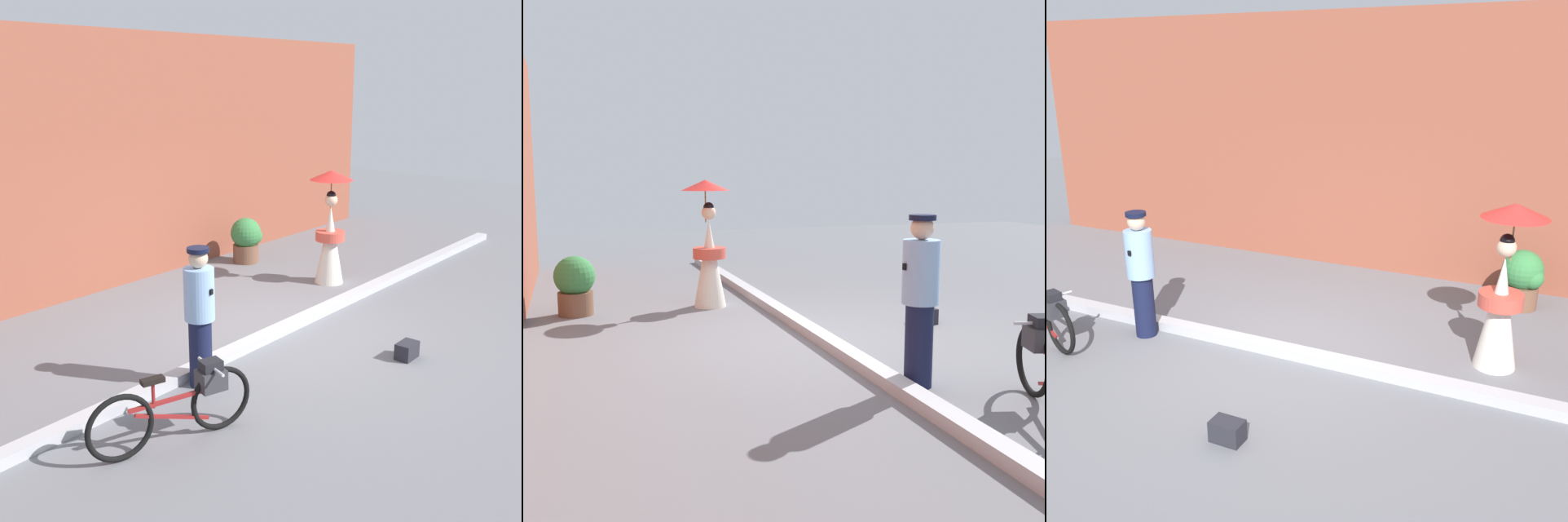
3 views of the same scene
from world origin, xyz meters
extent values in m
plane|color=slate|center=(0.00, 0.00, 0.00)|extent=(30.00, 30.00, 0.00)
cube|color=brown|center=(0.00, 3.59, 2.05)|extent=(14.00, 0.40, 4.10)
cube|color=#B2B2B7|center=(0.00, 0.00, 0.06)|extent=(14.00, 0.20, 0.12)
torus|color=black|center=(-2.43, -1.09, 0.33)|extent=(0.65, 0.25, 0.66)
cylinder|color=silver|center=(-2.53, -1.06, 0.70)|extent=(0.17, 0.47, 0.03)
cube|color=#333338|center=(-2.53, -1.06, 0.56)|extent=(0.31, 0.29, 0.20)
cube|color=black|center=(-2.53, -1.06, 0.69)|extent=(0.24, 0.21, 0.14)
cylinder|color=#141938|center=(-1.87, -0.25, 0.40)|extent=(0.26, 0.26, 0.79)
cylinder|color=#8CB2E0|center=(-1.87, -0.25, 1.09)|extent=(0.34, 0.34, 0.59)
sphere|color=#D8B293|center=(-1.87, -0.25, 1.49)|extent=(0.21, 0.21, 0.21)
cylinder|color=black|center=(-1.87, -0.25, 1.59)|extent=(0.25, 0.25, 0.05)
cube|color=black|center=(-1.87, -0.25, 1.15)|extent=(0.06, 0.38, 0.06)
cone|color=silver|center=(2.28, 0.80, 0.66)|extent=(0.48, 0.48, 1.31)
cylinder|color=#D14C3D|center=(2.28, 0.80, 0.81)|extent=(0.49, 0.49, 0.16)
sphere|color=beige|center=(2.28, 0.80, 1.42)|extent=(0.21, 0.21, 0.21)
sphere|color=black|center=(2.28, 0.80, 1.49)|extent=(0.16, 0.16, 0.16)
cylinder|color=olive|center=(2.33, 0.83, 1.55)|extent=(0.02, 0.02, 0.55)
cone|color=red|center=(2.33, 0.83, 1.82)|extent=(0.72, 0.72, 0.16)
cylinder|color=brown|center=(2.34, 2.73, 0.17)|extent=(0.48, 0.48, 0.33)
sphere|color=#387F42|center=(2.34, 2.73, 0.56)|extent=(0.57, 0.57, 0.57)
sphere|color=#387F42|center=(2.48, 2.64, 0.49)|extent=(0.31, 0.31, 0.31)
cube|color=#26262D|center=(0.28, -1.71, 0.10)|extent=(0.30, 0.19, 0.21)
cube|color=black|center=(0.28, -1.77, 0.16)|extent=(0.26, 0.07, 0.07)
camera|label=1|loc=(-6.70, -5.14, 3.39)|focal=45.30mm
camera|label=2|loc=(-6.70, 2.79, 1.97)|focal=42.35mm
camera|label=3|loc=(2.89, -5.53, 3.27)|focal=40.17mm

